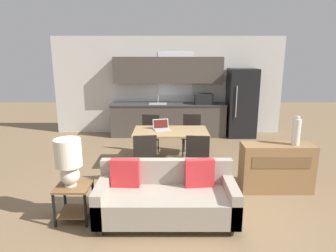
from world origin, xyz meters
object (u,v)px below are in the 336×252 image
object	(u,v)px
refrigerator	(241,103)
couch	(166,197)
side_table	(74,196)
credenza	(276,167)
laptop	(161,127)
vase	(296,132)
table_lamp	(69,159)
dining_chair_near_left	(145,156)
dining_chair_far_left	(150,133)
dining_table	(171,134)
dining_chair_far_right	(191,133)
dining_chair_near_right	(197,156)

from	to	relation	value
refrigerator	couch	distance (m)	4.79
couch	side_table	world-z (taller)	couch
credenza	laptop	distance (m)	2.30
refrigerator	side_table	world-z (taller)	refrigerator
side_table	vase	xyz separation A→B (m)	(3.35, 0.87, 0.69)
couch	laptop	distance (m)	2.13
table_lamp	laptop	xyz separation A→B (m)	(1.19, 2.07, -0.08)
dining_chair_near_left	dining_chair_far_left	distance (m)	1.52
credenza	vase	size ratio (longest dim) A/B	2.47
dining_table	vase	size ratio (longest dim) A/B	3.10
refrigerator	dining_chair_far_left	xyz separation A→B (m)	(-2.41, -1.56, -0.43)
dining_chair_far_right	dining_chair_far_left	world-z (taller)	same
side_table	dining_chair_near_right	world-z (taller)	dining_chair_near_right
side_table	dining_chair_far_left	world-z (taller)	dining_chair_far_left
vase	dining_chair_near_left	world-z (taller)	vase
couch	dining_chair_near_right	size ratio (longest dim) A/B	2.08
dining_table	dining_chair_near_right	xyz separation A→B (m)	(0.46, -0.76, -0.19)
dining_chair_far_right	couch	bearing A→B (deg)	-93.70
side_table	dining_chair_far_right	size ratio (longest dim) A/B	0.56
vase	laptop	distance (m)	2.51
dining_chair_near_left	side_table	bearing A→B (deg)	46.68
vase	dining_chair_far_right	world-z (taller)	vase
side_table	dining_chair_near_right	size ratio (longest dim) A/B	0.56
dining_chair_far_right	vase	bearing A→B (deg)	-43.79
refrigerator	vase	world-z (taller)	refrigerator
credenza	dining_chair_far_left	world-z (taller)	dining_chair_far_left
credenza	vase	distance (m)	0.68
dining_chair_near_left	vase	bearing A→B (deg)	164.43
couch	laptop	xyz separation A→B (m)	(-0.11, 2.07, 0.47)
dining_chair_near_right	table_lamp	bearing A→B (deg)	38.38
dining_chair_far_left	side_table	bearing A→B (deg)	-99.75
dining_chair_near_left	dining_chair_far_right	bearing A→B (deg)	-128.47
credenza	dining_chair_far_left	distance (m)	2.88
table_lamp	dining_chair_far_right	size ratio (longest dim) A/B	0.73
vase	laptop	bearing A→B (deg)	151.24
dining_table	side_table	world-z (taller)	dining_table
table_lamp	vase	size ratio (longest dim) A/B	1.39
dining_chair_near_right	dining_chair_far_right	bearing A→B (deg)	-85.47
dining_chair_far_right	dining_chair_near_left	world-z (taller)	same
dining_chair_near_right	laptop	bearing A→B (deg)	-48.18
refrigerator	laptop	size ratio (longest dim) A/B	4.94
refrigerator	vase	size ratio (longest dim) A/B	3.91
refrigerator	dining_chair_far_right	xyz separation A→B (m)	(-1.47, -1.52, -0.43)
credenza	vase	bearing A→B (deg)	-6.13
table_lamp	dining_chair_far_left	bearing A→B (deg)	71.51
dining_chair_near_left	laptop	bearing A→B (deg)	-115.40
dining_chair_far_right	dining_chair_near_left	distance (m)	1.82
refrigerator	side_table	distance (m)	5.45
dining_table	dining_chair_far_right	bearing A→B (deg)	59.52
credenza	dining_chair_far_left	bearing A→B (deg)	140.10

